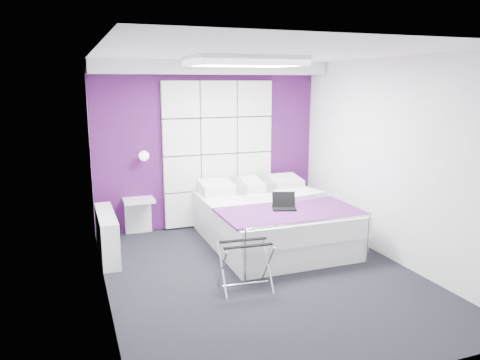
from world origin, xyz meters
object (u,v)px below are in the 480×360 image
object	(u,v)px
nightstand	(139,200)
laptop	(283,205)
wall_lamp	(143,155)
luggage_rack	(246,266)
radiator	(107,235)
bed	(272,221)

from	to	relation	value
nightstand	laptop	bearing A→B (deg)	-40.33
wall_lamp	luggage_rack	size ratio (longest dim) A/B	0.27
radiator	nightstand	bearing A→B (deg)	53.38
bed	nightstand	world-z (taller)	bed
radiator	laptop	distance (m)	2.38
wall_lamp	laptop	size ratio (longest dim) A/B	0.49
radiator	laptop	size ratio (longest dim) A/B	3.91
bed	luggage_rack	distance (m)	1.60
nightstand	luggage_rack	distance (m)	2.47
wall_lamp	luggage_rack	xyz separation A→B (m)	(0.73, -2.34, -0.95)
radiator	bed	world-z (taller)	bed
wall_lamp	luggage_rack	world-z (taller)	wall_lamp
luggage_rack	laptop	distance (m)	1.29
wall_lamp	nightstand	bearing A→B (deg)	-159.12
bed	laptop	size ratio (longest dim) A/B	7.28
radiator	wall_lamp	bearing A→B (deg)	49.90
wall_lamp	laptop	world-z (taller)	wall_lamp
nightstand	laptop	distance (m)	2.23
wall_lamp	bed	distance (m)	2.13
bed	nightstand	xyz separation A→B (m)	(-1.74, 0.99, 0.22)
bed	nightstand	size ratio (longest dim) A/B	4.96
radiator	nightstand	size ratio (longest dim) A/B	2.66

